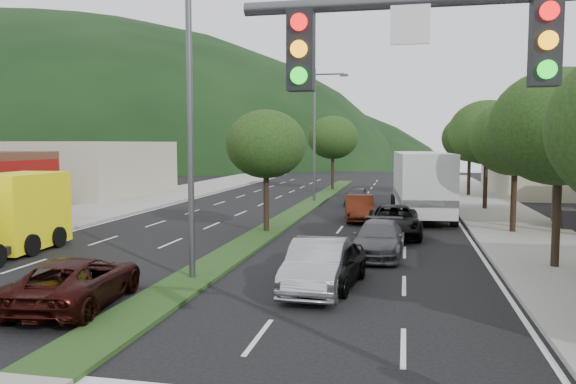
% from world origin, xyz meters
% --- Properties ---
extents(ground, '(160.00, 160.00, 0.00)m').
position_xyz_m(ground, '(0.00, 0.00, 0.00)').
color(ground, black).
rests_on(ground, ground).
extents(sidewalk_right, '(5.00, 90.00, 0.15)m').
position_xyz_m(sidewalk_right, '(12.50, 25.00, 0.07)').
color(sidewalk_right, gray).
rests_on(sidewalk_right, ground).
extents(sidewalk_left, '(6.00, 90.00, 0.15)m').
position_xyz_m(sidewalk_left, '(-13.00, 25.00, 0.07)').
color(sidewalk_left, gray).
rests_on(sidewalk_left, ground).
extents(median, '(1.60, 56.00, 0.12)m').
position_xyz_m(median, '(0.00, 28.00, 0.06)').
color(median, '#1E3714').
rests_on(median, ground).
extents(bldg_left_far, '(9.00, 14.00, 4.60)m').
position_xyz_m(bldg_left_far, '(-19.00, 34.00, 2.30)').
color(bldg_left_far, '#B2A98D').
rests_on(bldg_left_far, ground).
extents(bldg_right_far, '(10.00, 16.00, 5.20)m').
position_xyz_m(bldg_right_far, '(19.50, 44.00, 2.60)').
color(bldg_right_far, '#B2A98D').
rests_on(bldg_right_far, ground).
extents(hill_far, '(176.00, 132.00, 82.00)m').
position_xyz_m(hill_far, '(-80.00, 110.00, 0.00)').
color(hill_far, black).
rests_on(hill_far, ground).
extents(tree_r_b, '(4.80, 4.80, 6.94)m').
position_xyz_m(tree_r_b, '(12.00, 12.00, 5.04)').
color(tree_r_b, black).
rests_on(tree_r_b, sidewalk_right).
extents(tree_r_c, '(4.40, 4.40, 6.48)m').
position_xyz_m(tree_r_c, '(12.00, 20.00, 4.75)').
color(tree_r_c, black).
rests_on(tree_r_c, sidewalk_right).
extents(tree_r_d, '(5.00, 5.00, 7.17)m').
position_xyz_m(tree_r_d, '(12.00, 30.00, 5.18)').
color(tree_r_d, black).
rests_on(tree_r_d, sidewalk_right).
extents(tree_r_e, '(4.60, 4.60, 6.71)m').
position_xyz_m(tree_r_e, '(12.00, 40.00, 4.89)').
color(tree_r_e, black).
rests_on(tree_r_e, sidewalk_right).
extents(tree_med_near, '(4.00, 4.00, 6.02)m').
position_xyz_m(tree_med_near, '(0.00, 18.00, 4.43)').
color(tree_med_near, black).
rests_on(tree_med_near, median).
extents(tree_med_far, '(4.80, 4.80, 6.94)m').
position_xyz_m(tree_med_far, '(0.00, 44.00, 5.01)').
color(tree_med_far, black).
rests_on(tree_med_far, median).
extents(streetlight_near, '(2.60, 0.25, 10.00)m').
position_xyz_m(streetlight_near, '(0.21, 8.00, 5.58)').
color(streetlight_near, '#47494C').
rests_on(streetlight_near, ground).
extents(streetlight_mid, '(2.60, 0.25, 10.00)m').
position_xyz_m(streetlight_mid, '(0.21, 33.00, 5.58)').
color(streetlight_mid, '#47494C').
rests_on(streetlight_mid, ground).
extents(sedan_silver, '(1.65, 4.67, 1.54)m').
position_xyz_m(sedan_silver, '(4.20, 7.66, 0.77)').
color(sedan_silver, '#9B9DA2').
rests_on(sedan_silver, ground).
extents(suv_maroon, '(2.88, 5.22, 1.38)m').
position_xyz_m(suv_maroon, '(-2.03, 4.60, 0.69)').
color(suv_maroon, black).
rests_on(suv_maroon, ground).
extents(car_queue_a, '(2.16, 4.30, 1.41)m').
position_xyz_m(car_queue_a, '(4.55, 8.29, 0.70)').
color(car_queue_a, black).
rests_on(car_queue_a, ground).
extents(car_queue_b, '(2.15, 4.81, 1.37)m').
position_xyz_m(car_queue_b, '(5.78, 13.29, 0.68)').
color(car_queue_b, '#49494E').
rests_on(car_queue_b, ground).
extents(car_queue_c, '(2.15, 4.64, 1.47)m').
position_xyz_m(car_queue_c, '(4.21, 23.29, 0.74)').
color(car_queue_c, '#4B190C').
rests_on(car_queue_c, ground).
extents(car_queue_d, '(2.68, 5.41, 1.48)m').
position_xyz_m(car_queue_d, '(6.29, 18.29, 0.74)').
color(car_queue_d, black).
rests_on(car_queue_d, ground).
extents(car_queue_e, '(1.65, 3.90, 1.32)m').
position_xyz_m(car_queue_e, '(3.37, 31.50, 0.66)').
color(car_queue_e, '#434247').
rests_on(car_queue_e, ground).
extents(box_truck, '(2.93, 6.71, 3.24)m').
position_xyz_m(box_truck, '(-8.87, 10.57, 1.53)').
color(box_truck, silver).
rests_on(box_truck, ground).
extents(motorhome, '(3.80, 10.39, 3.92)m').
position_xyz_m(motorhome, '(7.73, 25.52, 2.09)').
color(motorhome, '#BBBBBB').
rests_on(motorhome, ground).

